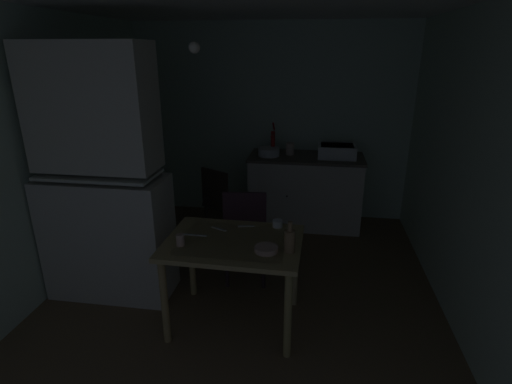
% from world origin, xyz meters
% --- Properties ---
extents(ground_plane, '(5.11, 5.11, 0.00)m').
position_xyz_m(ground_plane, '(0.00, 0.00, 0.00)').
color(ground_plane, brown).
extents(wall_back, '(3.56, 0.10, 2.43)m').
position_xyz_m(wall_back, '(0.00, 2.10, 1.22)').
color(wall_back, beige).
rests_on(wall_back, ground).
extents(wall_left, '(0.10, 4.21, 2.43)m').
position_xyz_m(wall_left, '(-1.78, 0.00, 1.22)').
color(wall_left, beige).
rests_on(wall_left, ground).
extents(wall_right, '(0.10, 4.21, 2.43)m').
position_xyz_m(wall_right, '(1.78, 0.00, 1.22)').
color(wall_right, beige).
rests_on(wall_right, ground).
extents(hutch_cabinet, '(1.07, 0.48, 2.17)m').
position_xyz_m(hutch_cabinet, '(-1.18, -0.03, 1.02)').
color(hutch_cabinet, beige).
rests_on(hutch_cabinet, ground).
extents(counter_cabinet, '(1.38, 0.64, 0.89)m').
position_xyz_m(counter_cabinet, '(0.48, 1.73, 0.45)').
color(counter_cabinet, beige).
rests_on(counter_cabinet, ground).
extents(sink_basin, '(0.44, 0.34, 0.15)m').
position_xyz_m(sink_basin, '(0.84, 1.73, 0.97)').
color(sink_basin, silver).
rests_on(sink_basin, counter_cabinet).
extents(hand_pump, '(0.05, 0.27, 0.39)m').
position_xyz_m(hand_pump, '(0.07, 1.78, 1.06)').
color(hand_pump, '#B21E19').
rests_on(hand_pump, counter_cabinet).
extents(mixing_bowl_counter, '(0.26, 0.26, 0.10)m').
position_xyz_m(mixing_bowl_counter, '(0.03, 1.68, 0.94)').
color(mixing_bowl_counter, white).
rests_on(mixing_bowl_counter, counter_cabinet).
extents(stoneware_crock, '(0.10, 0.10, 0.14)m').
position_xyz_m(stoneware_crock, '(0.28, 1.77, 0.96)').
color(stoneware_crock, beige).
rests_on(stoneware_crock, counter_cabinet).
extents(dining_table, '(1.05, 0.77, 0.74)m').
position_xyz_m(dining_table, '(0.00, -0.31, 0.63)').
color(dining_table, '#A18A54').
rests_on(dining_table, ground).
extents(chair_far_side, '(0.43, 0.43, 0.95)m').
position_xyz_m(chair_far_side, '(-0.01, 0.29, 0.49)').
color(chair_far_side, '#2F2022').
rests_on(chair_far_side, ground).
extents(chair_by_counter, '(0.55, 0.55, 0.87)m').
position_xyz_m(chair_by_counter, '(-0.43, 1.14, 0.47)').
color(chair_by_counter, '#2D271F').
rests_on(chair_by_counter, ground).
extents(serving_bowl_wide, '(0.17, 0.17, 0.04)m').
position_xyz_m(serving_bowl_wide, '(0.27, -0.44, 0.75)').
color(serving_bowl_wide, tan).
rests_on(serving_bowl_wide, dining_table).
extents(mug_tall, '(0.08, 0.08, 0.06)m').
position_xyz_m(mug_tall, '(0.31, -0.01, 0.76)').
color(mug_tall, white).
rests_on(mug_tall, dining_table).
extents(teacup_cream, '(0.06, 0.06, 0.09)m').
position_xyz_m(teacup_cream, '(-0.37, -0.44, 0.78)').
color(teacup_cream, tan).
rests_on(teacup_cream, dining_table).
extents(glass_bottle, '(0.08, 0.08, 0.23)m').
position_xyz_m(glass_bottle, '(0.43, -0.42, 0.83)').
color(glass_bottle, olive).
rests_on(glass_bottle, dining_table).
extents(table_knife, '(0.22, 0.02, 0.00)m').
position_xyz_m(table_knife, '(-0.33, -0.27, 0.74)').
color(table_knife, silver).
rests_on(table_knife, dining_table).
extents(teaspoon_near_bowl, '(0.14, 0.08, 0.00)m').
position_xyz_m(teaspoon_near_bowl, '(-0.16, -0.13, 0.74)').
color(teaspoon_near_bowl, beige).
rests_on(teaspoon_near_bowl, dining_table).
extents(teaspoon_by_cup, '(0.14, 0.04, 0.00)m').
position_xyz_m(teaspoon_by_cup, '(0.05, -0.04, 0.74)').
color(teaspoon_by_cup, beige).
rests_on(teaspoon_by_cup, dining_table).
extents(pendant_bulb, '(0.08, 0.08, 0.08)m').
position_xyz_m(pendant_bulb, '(-0.29, -0.12, 2.12)').
color(pendant_bulb, '#F9EFCC').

